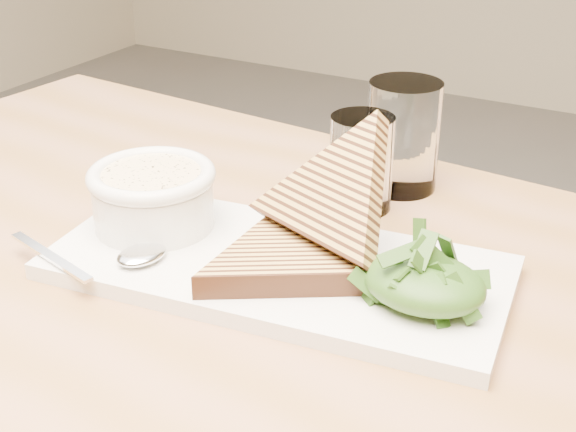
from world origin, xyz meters
The scene contains 14 objects.
table_top centered at (0.02, 0.06, 0.75)m, with size 1.20×0.80×0.04m, color #936543.
table_leg_bl centered at (-0.53, 0.41, 0.36)m, with size 0.06×0.06×0.73m, color #936543.
platter centered at (0.04, 0.14, 0.77)m, with size 0.40×0.18×0.02m, color silver.
soup_bowl centered at (-0.10, 0.14, 0.80)m, with size 0.11×0.11×0.04m, color silver.
soup centered at (-0.10, 0.14, 0.83)m, with size 0.10×0.10×0.01m, color beige.
bowl_rim centered at (-0.10, 0.14, 0.83)m, with size 0.12×0.12×0.01m, color silver.
sandwich_flat centered at (0.05, 0.12, 0.79)m, with size 0.17×0.17×0.02m, color #B68D43, non-canonical shape.
sandwich_lean centered at (0.07, 0.17, 0.84)m, with size 0.17×0.17×0.09m, color #B68D43, non-canonical shape.
salad_base centered at (0.17, 0.13, 0.80)m, with size 0.10×0.08×0.04m, color #193A0F.
arugula_pile centered at (0.17, 0.13, 0.81)m, with size 0.11×0.10×0.05m, color #365B1D, non-canonical shape.
spoon_bowl centered at (-0.07, 0.08, 0.79)m, with size 0.04×0.05×0.01m, color silver.
spoon_handle centered at (-0.14, 0.04, 0.79)m, with size 0.12×0.01×0.00m, color silver.
glass_near centered at (0.04, 0.30, 0.82)m, with size 0.06×0.06×0.10m, color white.
glass_far centered at (0.06, 0.37, 0.83)m, with size 0.08×0.08×0.12m, color white.
Camera 1 is at (0.34, -0.39, 1.13)m, focal length 50.00 mm.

